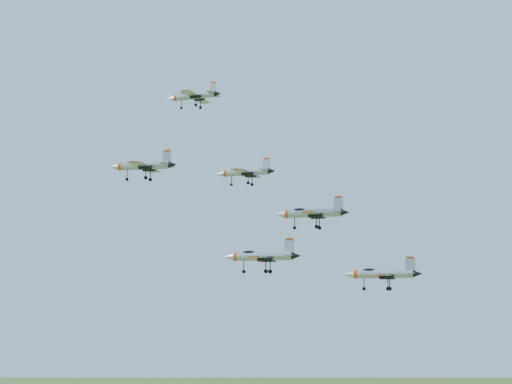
% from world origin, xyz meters
% --- Properties ---
extents(jet_lead, '(11.87, 9.79, 3.17)m').
position_xyz_m(jet_lead, '(-11.77, 12.99, 160.13)').
color(jet_lead, '#A5AAB1').
extents(jet_left_high, '(10.87, 8.95, 2.91)m').
position_xyz_m(jet_left_high, '(3.57, -0.79, 141.80)').
color(jet_left_high, '#A5AAB1').
extents(jet_right_high, '(11.13, 9.24, 2.97)m').
position_xyz_m(jet_right_high, '(-7.99, -16.37, 140.93)').
color(jet_right_high, '#A5AAB1').
extents(jet_left_low, '(12.86, 10.55, 3.45)m').
position_xyz_m(jet_left_low, '(14.66, 1.05, 134.61)').
color(jet_left_low, '#A5AAB1').
extents(jet_right_low, '(12.32, 10.12, 3.30)m').
position_xyz_m(jet_right_low, '(9.86, -11.98, 126.93)').
color(jet_right_low, '#A5AAB1').
extents(jet_trail, '(12.92, 10.60, 3.47)m').
position_xyz_m(jet_trail, '(25.92, 2.42, 124.49)').
color(jet_trail, '#A5AAB1').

